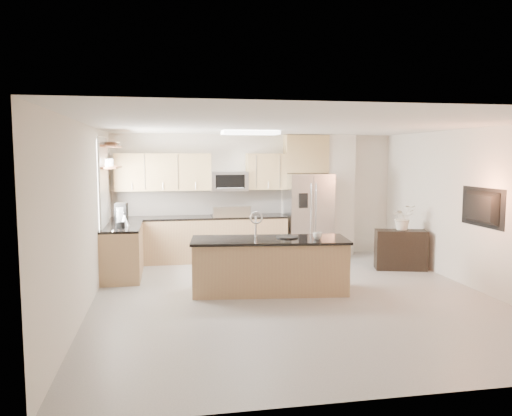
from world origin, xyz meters
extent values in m
plane|color=#A39F9B|center=(0.00, 0.00, 0.00)|extent=(6.50, 6.50, 0.00)
cube|color=silver|center=(0.00, 0.00, 2.60)|extent=(6.00, 6.50, 0.02)
cube|color=beige|center=(0.00, 3.25, 1.30)|extent=(6.00, 0.02, 2.60)
cube|color=beige|center=(0.00, -3.25, 1.30)|extent=(6.00, 0.02, 2.60)
cube|color=beige|center=(-3.00, 0.00, 1.30)|extent=(0.02, 6.50, 2.60)
cube|color=beige|center=(3.00, 0.00, 1.30)|extent=(0.02, 6.50, 2.60)
cube|color=tan|center=(-1.23, 2.92, 0.44)|extent=(3.55, 0.65, 0.88)
cube|color=black|center=(-1.23, 2.92, 0.90)|extent=(3.55, 0.66, 0.04)
cube|color=silver|center=(-1.23, 3.24, 1.18)|extent=(3.55, 0.02, 0.52)
cube|color=tan|center=(-2.67, 1.85, 0.44)|extent=(0.65, 1.50, 0.88)
cube|color=black|center=(-2.67, 1.85, 0.90)|extent=(0.66, 1.50, 0.04)
cube|color=black|center=(-0.60, 2.92, 0.45)|extent=(0.76, 0.64, 0.90)
cube|color=black|center=(-0.60, 2.92, 0.92)|extent=(0.76, 0.62, 0.03)
cube|color=silver|center=(-0.60, 2.62, 1.03)|extent=(0.76, 0.04, 0.22)
cube|color=tan|center=(-1.94, 3.08, 1.83)|extent=(1.92, 0.33, 0.75)
cube|color=tan|center=(0.19, 3.08, 1.83)|extent=(0.82, 0.33, 0.75)
cube|color=silver|center=(-0.60, 3.05, 1.63)|extent=(0.76, 0.40, 0.40)
cube|color=black|center=(-0.60, 2.85, 1.63)|extent=(0.60, 0.02, 0.28)
cube|color=silver|center=(1.06, 2.88, 0.89)|extent=(0.92, 0.75, 1.78)
cube|color=#99999C|center=(1.06, 2.50, 0.89)|extent=(0.02, 0.01, 1.69)
cube|color=black|center=(0.84, 2.48, 1.25)|extent=(0.18, 0.03, 0.30)
cube|color=silver|center=(1.82, 3.10, 1.30)|extent=(0.60, 0.30, 2.60)
cube|color=white|center=(-2.98, 1.85, 1.65)|extent=(0.03, 1.05, 1.55)
cube|color=silver|center=(-2.97, 1.85, 1.65)|extent=(0.03, 1.15, 1.65)
cube|color=#9C5B3E|center=(-2.85, 1.95, 1.95)|extent=(0.30, 1.20, 0.04)
cube|color=#9C5B3E|center=(-2.85, 1.95, 2.32)|extent=(0.30, 1.20, 0.04)
cube|color=white|center=(-0.40, 1.60, 2.56)|extent=(1.00, 0.50, 0.06)
cube|color=tan|center=(-0.30, 0.39, 0.41)|extent=(2.48, 1.10, 0.81)
cube|color=black|center=(-0.30, 0.39, 0.83)|extent=(2.54, 1.17, 0.04)
cube|color=black|center=(-0.48, 0.39, 0.82)|extent=(0.51, 0.37, 0.01)
cylinder|color=silver|center=(-0.48, 0.59, 1.02)|extent=(0.03, 0.03, 0.34)
torus|color=silver|center=(-0.48, 0.54, 1.17)|extent=(0.21, 0.03, 0.21)
cube|color=black|center=(2.48, 1.47, 0.38)|extent=(1.01, 0.63, 0.75)
imported|color=silver|center=(0.43, 0.20, 0.91)|extent=(0.18, 0.18, 0.11)
cylinder|color=black|center=(0.00, 0.43, 0.86)|extent=(0.41, 0.41, 0.02)
cylinder|color=black|center=(-2.67, 1.52, 0.97)|extent=(0.15, 0.15, 0.10)
cylinder|color=silver|center=(-2.67, 1.52, 1.15)|extent=(0.11, 0.11, 0.25)
cone|color=silver|center=(-2.62, 1.79, 1.02)|extent=(0.19, 0.19, 0.21)
cylinder|color=black|center=(-2.62, 1.79, 1.14)|extent=(0.04, 0.04, 0.04)
cube|color=black|center=(-2.69, 2.03, 1.11)|extent=(0.23, 0.27, 0.38)
cylinder|color=silver|center=(-2.69, 1.97, 1.02)|extent=(0.12, 0.12, 0.14)
imported|color=silver|center=(-2.85, 2.15, 2.38)|extent=(0.47, 0.47, 0.09)
imported|color=silver|center=(2.52, 1.51, 1.11)|extent=(0.70, 0.62, 0.72)
imported|color=black|center=(2.91, -0.20, 1.35)|extent=(0.14, 1.08, 0.62)
camera|label=1|loc=(-1.90, -7.22, 2.16)|focal=35.00mm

